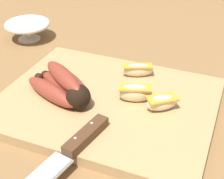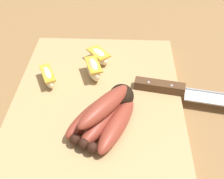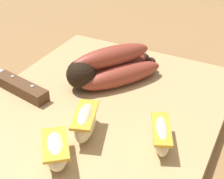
# 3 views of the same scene
# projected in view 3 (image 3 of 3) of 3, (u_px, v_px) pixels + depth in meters

# --- Properties ---
(ground_plane) EXTENTS (6.00, 6.00, 0.00)m
(ground_plane) POSITION_uv_depth(u_px,v_px,m) (81.00, 123.00, 0.48)
(ground_plane) COLOR olive
(cutting_board) EXTENTS (0.41, 0.33, 0.02)m
(cutting_board) POSITION_uv_depth(u_px,v_px,m) (97.00, 115.00, 0.48)
(cutting_board) COLOR tan
(cutting_board) RESTS_ON ground_plane
(banana_bunch) EXTENTS (0.16, 0.14, 0.06)m
(banana_bunch) POSITION_uv_depth(u_px,v_px,m) (109.00, 67.00, 0.53)
(banana_bunch) COLOR black
(banana_bunch) RESTS_ON cutting_board
(chefs_knife) EXTENTS (0.08, 0.28, 0.02)m
(chefs_knife) POSITION_uv_depth(u_px,v_px,m) (3.00, 78.00, 0.53)
(chefs_knife) COLOR silver
(chefs_knife) RESTS_ON cutting_board
(apple_wedge_near) EXTENTS (0.07, 0.05, 0.03)m
(apple_wedge_near) POSITION_uv_depth(u_px,v_px,m) (161.00, 134.00, 0.40)
(apple_wedge_near) COLOR beige
(apple_wedge_near) RESTS_ON cutting_board
(apple_wedge_middle) EXTENTS (0.07, 0.04, 0.04)m
(apple_wedge_middle) POSITION_uv_depth(u_px,v_px,m) (85.00, 122.00, 0.42)
(apple_wedge_middle) COLOR beige
(apple_wedge_middle) RESTS_ON cutting_board
(apple_wedge_far) EXTENTS (0.06, 0.06, 0.03)m
(apple_wedge_far) POSITION_uv_depth(u_px,v_px,m) (56.00, 150.00, 0.38)
(apple_wedge_far) COLOR beige
(apple_wedge_far) RESTS_ON cutting_board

